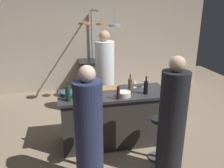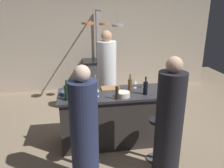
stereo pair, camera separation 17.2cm
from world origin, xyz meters
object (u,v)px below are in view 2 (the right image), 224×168
(guest_right, at_px, (169,125))
(mixing_bowl_ceramic, at_px, (123,94))
(bar_stool_right, at_px, (157,138))
(potted_plant, at_px, (177,92))
(stove_range, at_px, (98,76))
(wine_bottle_white, at_px, (95,85))
(mixing_bowl_steel, at_px, (80,94))
(bar_stool_left, at_px, (85,145))
(wine_bottle_amber, at_px, (130,85))
(wine_bottle_red, at_px, (67,92))
(pepper_mill, at_px, (117,93))
(wine_glass_by_chef, at_px, (97,90))
(mixing_bowl_blue, at_px, (67,93))
(guest_left, at_px, (84,135))
(wine_glass_near_right_guest, at_px, (145,82))
(chef, at_px, (107,78))
(wine_bottle_dark, at_px, (145,88))
(cutting_board, at_px, (111,88))
(wine_glass_near_left_guest, at_px, (135,82))

(guest_right, relative_size, mixing_bowl_ceramic, 7.93)
(bar_stool_right, xyz_separation_m, potted_plant, (1.22, 1.99, -0.08))
(stove_range, distance_m, guest_right, 3.48)
(guest_right, height_order, wine_bottle_white, guest_right)
(mixing_bowl_steel, bearing_deg, guest_right, -37.97)
(bar_stool_left, relative_size, wine_bottle_amber, 2.36)
(bar_stool_right, bearing_deg, wine_bottle_red, 161.62)
(pepper_mill, relative_size, wine_glass_by_chef, 1.44)
(wine_glass_by_chef, relative_size, mixing_bowl_blue, 0.72)
(guest_left, relative_size, potted_plant, 3.13)
(wine_glass_near_right_guest, bearing_deg, guest_left, -133.94)
(mixing_bowl_ceramic, bearing_deg, wine_glass_near_right_guest, 37.85)
(chef, distance_m, mixing_bowl_blue, 1.26)
(guest_right, bearing_deg, wine_bottle_dark, 95.32)
(wine_bottle_red, relative_size, wine_bottle_dark, 1.07)
(chef, bearing_deg, wine_glass_near_right_guest, -57.95)
(wine_bottle_dark, bearing_deg, cutting_board, 145.07)
(wine_glass_near_right_guest, relative_size, mixing_bowl_steel, 0.77)
(wine_bottle_amber, height_order, wine_glass_by_chef, wine_bottle_amber)
(wine_bottle_amber, bearing_deg, wine_glass_near_right_guest, 21.23)
(guest_left, relative_size, pepper_mill, 7.76)
(stove_range, relative_size, mixing_bowl_ceramic, 4.19)
(chef, height_order, cutting_board, chef)
(cutting_board, distance_m, wine_bottle_red, 0.83)
(stove_range, bearing_deg, bar_stool_left, -99.40)
(wine_bottle_white, xyz_separation_m, mixing_bowl_blue, (-0.46, -0.08, -0.08))
(chef, bearing_deg, wine_glass_by_chef, -105.45)
(bar_stool_right, bearing_deg, pepper_mill, 148.39)
(bar_stool_right, relative_size, wine_bottle_red, 2.16)
(guest_left, bearing_deg, wine_glass_by_chef, 74.11)
(cutting_board, relative_size, wine_bottle_red, 1.02)
(potted_plant, bearing_deg, wine_bottle_dark, -130.20)
(wine_glass_near_left_guest, bearing_deg, chef, 113.60)
(potted_plant, bearing_deg, wine_glass_near_left_guest, -138.74)
(pepper_mill, distance_m, wine_glass_by_chef, 0.33)
(wine_glass_by_chef, xyz_separation_m, mixing_bowl_ceramic, (0.40, -0.07, -0.07))
(cutting_board, bearing_deg, guest_right, -63.51)
(wine_bottle_white, height_order, mixing_bowl_ceramic, wine_bottle_white)
(stove_range, height_order, pepper_mill, pepper_mill)
(bar_stool_left, relative_size, guest_left, 0.42)
(wine_bottle_white, distance_m, mixing_bowl_ceramic, 0.51)
(bar_stool_right, distance_m, guest_right, 0.53)
(mixing_bowl_ceramic, bearing_deg, cutting_board, 108.95)
(wine_bottle_dark, height_order, wine_glass_near_left_guest, wine_bottle_dark)
(guest_left, bearing_deg, mixing_bowl_blue, 102.74)
(bar_stool_left, distance_m, mixing_bowl_blue, 0.88)
(wine_glass_near_right_guest, bearing_deg, mixing_bowl_steel, -167.24)
(wine_glass_by_chef, bearing_deg, wine_bottle_white, 92.27)
(pepper_mill, bearing_deg, mixing_bowl_steel, 161.58)
(stove_range, bearing_deg, bar_stool_right, -79.73)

